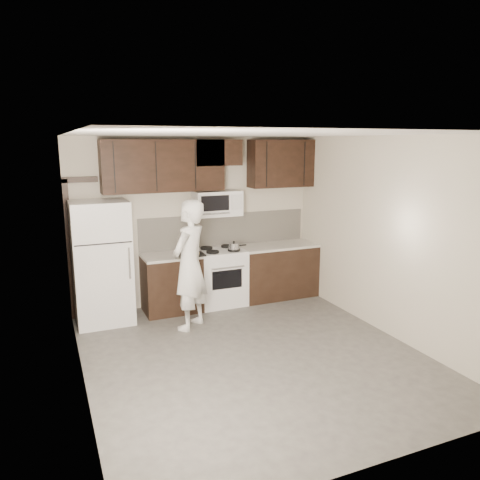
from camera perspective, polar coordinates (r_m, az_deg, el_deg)
floor at (r=6.03m, az=1.57°, el=-13.83°), size 4.50×4.50×0.00m
back_wall at (r=7.64m, az=-5.41°, el=2.29°), size 4.00×0.00×4.00m
ceiling at (r=5.43m, az=1.73°, el=12.79°), size 4.50×4.50×0.00m
counter_run at (r=7.76m, az=-0.32°, el=-4.29°), size 2.95×0.64×0.91m
stove at (r=7.65m, az=-2.42°, el=-4.50°), size 0.76×0.66×0.94m
backsplash at (r=7.82m, az=-1.87°, el=1.30°), size 2.90×0.02×0.54m
upper_cabinets at (r=7.44m, az=-3.59°, el=9.29°), size 3.48×0.35×0.78m
microwave at (r=7.51m, az=-2.82°, el=4.48°), size 0.76×0.42×0.40m
refrigerator at (r=7.07m, az=-16.49°, el=-2.65°), size 0.80×0.76×1.80m
door_trim at (r=7.28m, az=-19.84°, el=0.35°), size 0.50×0.08×2.12m
saucepan at (r=7.45m, az=-0.74°, el=-0.84°), size 0.29×0.17×0.16m
baking_tray at (r=7.20m, az=-6.04°, el=-1.79°), size 0.41×0.31×0.02m
pizza at (r=7.20m, az=-6.04°, el=-1.63°), size 0.28×0.28×0.02m
person at (r=6.59m, az=-6.17°, el=-3.06°), size 0.79×0.78×1.84m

